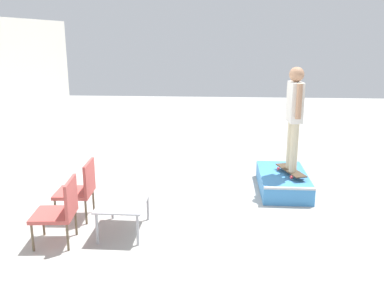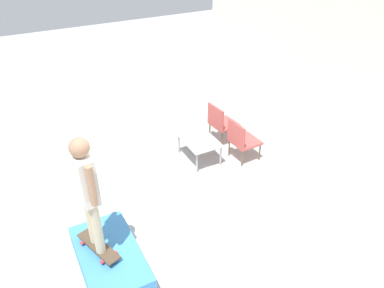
% 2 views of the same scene
% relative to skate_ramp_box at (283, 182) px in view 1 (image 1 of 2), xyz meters
% --- Properties ---
extents(ground_plane, '(24.00, 24.00, 0.00)m').
position_rel_skate_ramp_box_xyz_m(ground_plane, '(-0.80, 1.33, -0.15)').
color(ground_plane, '#A8A8A3').
extents(skate_ramp_box, '(1.51, 0.81, 0.33)m').
position_rel_skate_ramp_box_xyz_m(skate_ramp_box, '(0.00, 0.00, 0.00)').
color(skate_ramp_box, '#3D84C6').
rests_on(skate_ramp_box, ground_plane).
extents(skateboard_on_ramp, '(0.81, 0.44, 0.07)m').
position_rel_skate_ramp_box_xyz_m(skateboard_on_ramp, '(-0.08, -0.11, 0.23)').
color(skateboard_on_ramp, '#473828').
rests_on(skateboard_on_ramp, skate_ramp_box).
extents(person_skater, '(0.57, 0.25, 1.75)m').
position_rel_skate_ramp_box_xyz_m(person_skater, '(-0.08, -0.11, 1.28)').
color(person_skater, '#C6B793').
rests_on(person_skater, skateboard_on_ramp).
extents(coffee_table, '(0.89, 0.63, 0.45)m').
position_rel_skate_ramp_box_xyz_m(coffee_table, '(-1.79, 2.42, 0.25)').
color(coffee_table, '#9E9EA3').
rests_on(coffee_table, ground_plane).
extents(patio_chair_left, '(0.57, 0.57, 0.87)m').
position_rel_skate_ramp_box_xyz_m(patio_chair_left, '(-2.18, 3.16, 0.33)').
color(patio_chair_left, brown).
rests_on(patio_chair_left, ground_plane).
extents(patio_chair_right, '(0.55, 0.55, 0.87)m').
position_rel_skate_ramp_box_xyz_m(patio_chair_right, '(-1.39, 3.16, 0.33)').
color(patio_chair_right, brown).
rests_on(patio_chair_right, ground_plane).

